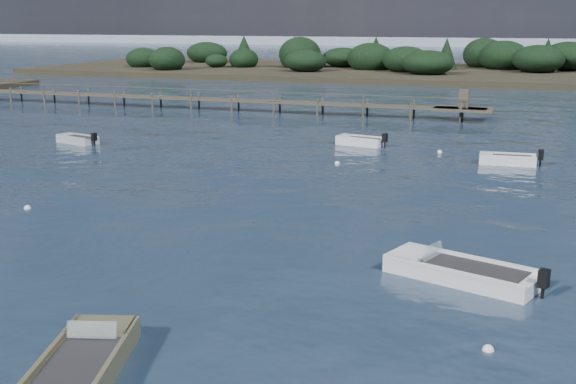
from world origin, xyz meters
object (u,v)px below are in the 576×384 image
at_px(tender_far_grey_b, 507,161).
at_px(tender_far_white, 360,143).
at_px(tender_far_grey, 78,141).
at_px(jetty, 195,99).
at_px(dinghy_mid_white_a, 461,275).
at_px(dinghy_near_olive, 80,371).

bearing_deg(tender_far_grey_b, tender_far_white, 159.68).
xyz_separation_m(tender_far_grey, jetty, (-1.11, 20.91, 0.83)).
bearing_deg(jetty, dinghy_mid_white_a, -53.35).
relative_size(dinghy_near_olive, tender_far_grey_b, 1.43).
height_order(tender_far_white, jetty, jetty).
xyz_separation_m(dinghy_mid_white_a, tender_far_white, (-9.54, 24.95, 0.01)).
bearing_deg(tender_far_white, jetty, 143.24).
relative_size(tender_far_white, jetty, 0.06).
bearing_deg(tender_far_grey_b, dinghy_near_olive, -105.38).
height_order(tender_far_grey_b, tender_far_grey, tender_far_grey_b).
bearing_deg(dinghy_near_olive, dinghy_mid_white_a, 51.31).
bearing_deg(dinghy_mid_white_a, tender_far_white, 110.93).
distance_m(tender_far_grey_b, jetty, 35.77).
xyz_separation_m(tender_far_grey, dinghy_mid_white_a, (28.73, -19.20, 0.01)).
bearing_deg(tender_far_grey, tender_far_grey_b, 3.96).
bearing_deg(tender_far_grey, dinghy_mid_white_a, -33.75).
distance_m(dinghy_near_olive, jetty, 54.73).
xyz_separation_m(tender_far_grey_b, jetty, (-30.36, 18.89, 0.80)).
bearing_deg(jetty, tender_far_white, -36.76).
distance_m(tender_far_grey, dinghy_mid_white_a, 34.55).
height_order(dinghy_near_olive, tender_far_white, dinghy_near_olive).
height_order(tender_far_grey, tender_far_white, tender_far_white).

